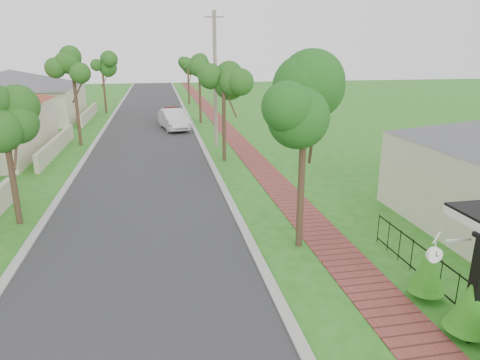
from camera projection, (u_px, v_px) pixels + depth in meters
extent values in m
plane|color=#256C19|center=(265.00, 332.00, 9.87)|extent=(160.00, 160.00, 0.00)
cube|color=#28282B|center=(148.00, 149.00, 28.14)|extent=(7.00, 120.00, 0.02)
cube|color=#9E9E99|center=(203.00, 147.00, 28.79)|extent=(0.30, 120.00, 0.10)
cube|color=#9E9E99|center=(90.00, 151.00, 27.49)|extent=(0.30, 120.00, 0.10)
cube|color=brown|center=(241.00, 145.00, 29.25)|extent=(1.50, 120.00, 0.03)
cube|color=black|center=(478.00, 287.00, 9.38)|extent=(0.30, 0.30, 2.52)
cube|color=black|center=(470.00, 331.00, 9.71)|extent=(0.48, 0.48, 0.24)
cube|color=black|center=(460.00, 275.00, 10.47)|extent=(0.03, 8.00, 0.03)
cube|color=black|center=(455.00, 304.00, 10.70)|extent=(0.03, 8.00, 0.03)
cylinder|color=black|center=(476.00, 307.00, 9.97)|extent=(0.02, 0.02, 1.00)
cylinder|color=black|center=(457.00, 291.00, 10.60)|extent=(0.02, 0.02, 1.00)
cylinder|color=black|center=(440.00, 278.00, 11.23)|extent=(0.02, 0.02, 1.00)
cylinder|color=black|center=(425.00, 266.00, 11.85)|extent=(0.02, 0.02, 1.00)
cylinder|color=black|center=(412.00, 255.00, 12.48)|extent=(0.02, 0.02, 1.00)
cylinder|color=black|center=(399.00, 245.00, 13.11)|extent=(0.02, 0.02, 1.00)
cylinder|color=black|center=(388.00, 236.00, 13.73)|extent=(0.02, 0.02, 1.00)
cylinder|color=black|center=(378.00, 228.00, 14.36)|extent=(0.02, 0.02, 1.00)
cylinder|color=#382619|center=(224.00, 122.00, 24.52)|extent=(0.22, 0.22, 4.55)
sphere|color=#154F16|center=(223.00, 79.00, 23.82)|extent=(1.70, 1.70, 1.70)
cylinder|color=#382619|center=(200.00, 95.00, 37.63)|extent=(0.22, 0.22, 4.90)
sphere|color=#154F16|center=(199.00, 65.00, 36.87)|extent=(1.70, 1.70, 1.70)
cylinder|color=#382619|center=(189.00, 86.00, 50.89)|extent=(0.22, 0.22, 4.20)
sphere|color=#154F16|center=(188.00, 67.00, 50.24)|extent=(1.70, 1.70, 1.70)
cylinder|color=#382619|center=(12.00, 174.00, 15.50)|extent=(0.22, 0.22, 3.85)
sphere|color=#154F16|center=(3.00, 118.00, 14.90)|extent=(1.60, 1.60, 1.60)
cylinder|color=#382619|center=(77.00, 109.00, 28.50)|extent=(0.22, 0.22, 4.90)
sphere|color=#154F16|center=(73.00, 69.00, 27.75)|extent=(1.70, 1.70, 1.70)
cylinder|color=#382619|center=(104.00, 91.00, 43.59)|extent=(0.22, 0.22, 4.55)
sphere|color=#154F16|center=(102.00, 66.00, 42.89)|extent=(1.70, 1.70, 1.70)
sphere|color=#267016|center=(467.00, 324.00, 9.66)|extent=(0.79, 0.79, 0.79)
cone|color=#267016|center=(471.00, 302.00, 9.49)|extent=(0.90, 0.90, 1.14)
sphere|color=#267016|center=(426.00, 286.00, 11.13)|extent=(0.71, 0.71, 0.71)
cone|color=#267016|center=(429.00, 265.00, 10.95)|extent=(0.81, 0.81, 1.25)
cube|color=#BFB299|center=(57.00, 145.00, 27.00)|extent=(0.25, 10.00, 1.00)
cube|color=beige|center=(14.00, 105.00, 38.72)|extent=(11.00, 10.00, 3.00)
pyramid|color=#4C4C51|center=(10.00, 79.00, 38.05)|extent=(15.56, 15.56, 1.60)
cube|color=#BFB299|center=(89.00, 114.00, 40.16)|extent=(0.25, 10.00, 1.00)
imported|color=#59160D|center=(172.00, 114.00, 38.16)|extent=(2.08, 4.61, 1.54)
imported|color=silver|center=(174.00, 120.00, 34.87)|extent=(2.56, 5.11, 1.61)
cylinder|color=#382619|center=(301.00, 179.00, 13.58)|extent=(0.22, 0.22, 4.59)
sphere|color=#205B1A|center=(305.00, 102.00, 12.87)|extent=(2.29, 2.29, 2.29)
cylinder|color=gray|center=(215.00, 81.00, 27.70)|extent=(0.24, 0.24, 8.62)
cube|color=gray|center=(214.00, 17.00, 26.56)|extent=(1.20, 0.08, 0.08)
cube|color=white|center=(459.00, 240.00, 9.41)|extent=(0.61, 0.05, 0.05)
cylinder|color=white|center=(435.00, 248.00, 9.35)|extent=(0.02, 0.02, 0.26)
cylinder|color=white|center=(434.00, 255.00, 9.40)|extent=(0.37, 0.10, 0.37)
cylinder|color=white|center=(436.00, 256.00, 9.35)|extent=(0.31, 0.01, 0.31)
cylinder|color=white|center=(433.00, 254.00, 9.45)|extent=(0.31, 0.01, 0.31)
cube|color=black|center=(436.00, 254.00, 9.32)|extent=(0.01, 0.01, 0.12)
cube|color=black|center=(437.00, 256.00, 9.35)|extent=(0.08, 0.01, 0.02)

